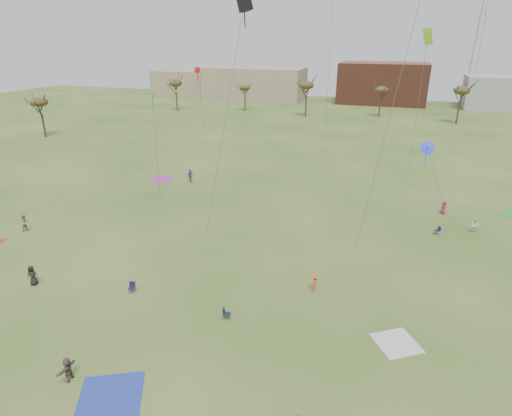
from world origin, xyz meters
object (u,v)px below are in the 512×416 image
(camp_chair_left, at_px, (132,290))
(camp_chair_center, at_px, (227,316))
(radio_tower, at_px, (478,37))
(camp_chair_right, at_px, (437,232))

(camp_chair_left, height_order, camp_chair_center, same)
(camp_chair_center, height_order, radio_tower, radio_tower)
(camp_chair_left, xyz_separation_m, camp_chair_right, (24.04, 19.41, 0.00))
(camp_chair_left, bearing_deg, camp_chair_right, 22.85)
(camp_chair_left, height_order, radio_tower, radio_tower)
(camp_chair_left, bearing_deg, camp_chair_center, -21.10)
(camp_chair_left, relative_size, radio_tower, 0.02)
(camp_chair_left, distance_m, camp_chair_center, 8.60)
(camp_chair_center, xyz_separation_m, camp_chair_right, (15.47, 20.16, 0.00))
(camp_chair_right, height_order, radio_tower, radio_tower)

